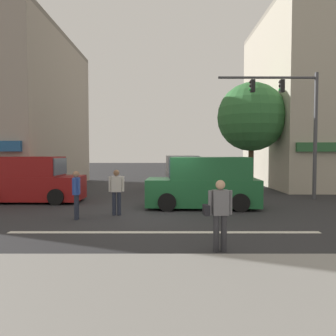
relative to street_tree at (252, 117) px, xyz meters
The scene contains 12 objects.
ground_plane 9.82m from the street_tree, 126.13° to the right, with size 120.00×120.00×0.00m, color #2B2B2D.
lane_marking_stripe 12.58m from the street_tree, 116.03° to the right, with size 9.00×0.24×0.01m, color silver.
sidewalk_curb 16.98m from the street_tree, 108.34° to the right, with size 40.00×5.00×0.16m, color gray.
street_tree is the anchor object (origin of this frame).
utility_pole_near_left 14.04m from the street_tree, behind, with size 1.40×0.22×7.95m.
traffic_light_mast 3.99m from the street_tree, 72.26° to the right, with size 4.89×0.25×6.20m.
van_waiting_far 5.44m from the street_tree, behind, with size 2.19×4.68×2.11m.
van_crossing_leftbound 12.88m from the street_tree, 157.49° to the right, with size 4.63×2.10×2.11m.
van_approaching_near 8.05m from the street_tree, 119.08° to the right, with size 4.68×2.19×2.11m.
pedestrian_foreground_with_bag 13.47m from the street_tree, 107.34° to the right, with size 0.68×0.29×1.67m.
pedestrian_mid_crossing 11.14m from the street_tree, 131.06° to the right, with size 0.57×0.25×1.67m.
pedestrian_far_side 12.48m from the street_tree, 133.29° to the right, with size 0.26×0.57×1.67m.
Camera 1 is at (0.11, -12.83, 2.30)m, focal length 35.00 mm.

